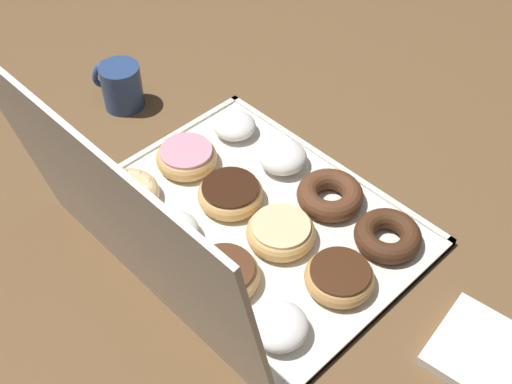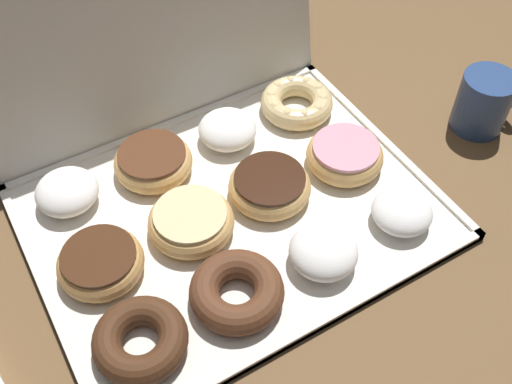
# 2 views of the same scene
# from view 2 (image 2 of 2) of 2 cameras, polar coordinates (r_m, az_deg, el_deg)

# --- Properties ---
(ground_plane) EXTENTS (3.00, 3.00, 0.00)m
(ground_plane) POSITION_cam_2_polar(r_m,az_deg,el_deg) (0.88, -2.10, -2.23)
(ground_plane) COLOR brown
(donut_box) EXTENTS (0.56, 0.43, 0.01)m
(donut_box) POSITION_cam_2_polar(r_m,az_deg,el_deg) (0.88, -2.11, -2.01)
(donut_box) COLOR silver
(donut_box) RESTS_ON ground
(box_lid_open) EXTENTS (0.56, 0.08, 0.40)m
(box_lid_open) POSITION_cam_2_polar(r_m,az_deg,el_deg) (0.92, -10.58, 16.52)
(box_lid_open) COLOR silver
(box_lid_open) RESTS_ON ground
(chocolate_cake_ring_donut_0) EXTENTS (0.12, 0.12, 0.04)m
(chocolate_cake_ring_donut_0) POSITION_cam_2_polar(r_m,az_deg,el_deg) (0.76, -10.80, -13.45)
(chocolate_cake_ring_donut_0) COLOR #472816
(chocolate_cake_ring_donut_0) RESTS_ON donut_box
(chocolate_cake_ring_donut_1) EXTENTS (0.12, 0.12, 0.04)m
(chocolate_cake_ring_donut_1) POSITION_cam_2_polar(r_m,az_deg,el_deg) (0.78, -1.82, -9.28)
(chocolate_cake_ring_donut_1) COLOR #59331E
(chocolate_cake_ring_donut_1) RESTS_ON donut_box
(powdered_filled_donut_2) EXTENTS (0.09, 0.09, 0.05)m
(powdered_filled_donut_2) POSITION_cam_2_polar(r_m,az_deg,el_deg) (0.81, 6.34, -5.55)
(powdered_filled_donut_2) COLOR white
(powdered_filled_donut_2) RESTS_ON donut_box
(powdered_filled_donut_3) EXTENTS (0.09, 0.09, 0.04)m
(powdered_filled_donut_3) POSITION_cam_2_polar(r_m,az_deg,el_deg) (0.87, 13.51, -1.80)
(powdered_filled_donut_3) COLOR white
(powdered_filled_donut_3) RESTS_ON donut_box
(chocolate_frosted_donut_4) EXTENTS (0.11, 0.11, 0.04)m
(chocolate_frosted_donut_4) POSITION_cam_2_polar(r_m,az_deg,el_deg) (0.82, -14.39, -6.36)
(chocolate_frosted_donut_4) COLOR tan
(chocolate_frosted_donut_4) RESTS_ON donut_box
(glazed_ring_donut_5) EXTENTS (0.12, 0.12, 0.04)m
(glazed_ring_donut_5) POSITION_cam_2_polar(r_m,az_deg,el_deg) (0.84, -6.24, -2.55)
(glazed_ring_donut_5) COLOR tan
(glazed_ring_donut_5) RESTS_ON donut_box
(chocolate_frosted_donut_6) EXTENTS (0.12, 0.12, 0.04)m
(chocolate_frosted_donut_6) POSITION_cam_2_polar(r_m,az_deg,el_deg) (0.87, 1.38, 0.47)
(chocolate_frosted_donut_6) COLOR tan
(chocolate_frosted_donut_6) RESTS_ON donut_box
(pink_frosted_donut_7) EXTENTS (0.12, 0.12, 0.04)m
(pink_frosted_donut_7) POSITION_cam_2_polar(r_m,az_deg,el_deg) (0.93, 8.32, 3.46)
(pink_frosted_donut_7) COLOR tan
(pink_frosted_donut_7) RESTS_ON donut_box
(powdered_filled_donut_8) EXTENTS (0.09, 0.09, 0.05)m
(powdered_filled_donut_8) POSITION_cam_2_polar(r_m,az_deg,el_deg) (0.91, -17.30, 0.03)
(powdered_filled_donut_8) COLOR white
(powdered_filled_donut_8) RESTS_ON donut_box
(chocolate_frosted_donut_9) EXTENTS (0.12, 0.12, 0.04)m
(chocolate_frosted_donut_9) POSITION_cam_2_polar(r_m,az_deg,el_deg) (0.92, -9.62, 2.84)
(chocolate_frosted_donut_9) COLOR tan
(chocolate_frosted_donut_9) RESTS_ON donut_box
(powdered_filled_donut_10) EXTENTS (0.09, 0.09, 0.04)m
(powdered_filled_donut_10) POSITION_cam_2_polar(r_m,az_deg,el_deg) (0.96, -2.69, 5.88)
(powdered_filled_donut_10) COLOR white
(powdered_filled_donut_10) RESTS_ON donut_box
(cruller_donut_11) EXTENTS (0.12, 0.12, 0.04)m
(cruller_donut_11) POSITION_cam_2_polar(r_m,az_deg,el_deg) (1.01, 3.84, 8.40)
(cruller_donut_11) COLOR #EACC8C
(cruller_donut_11) RESTS_ON donut_box
(coffee_mug) EXTENTS (0.10, 0.08, 0.10)m
(coffee_mug) POSITION_cam_2_polar(r_m,az_deg,el_deg) (1.04, 20.68, 8.02)
(coffee_mug) COLOR navy
(coffee_mug) RESTS_ON ground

